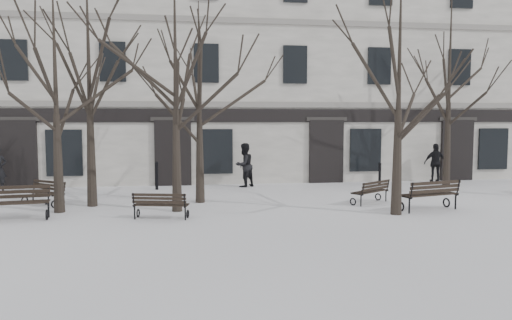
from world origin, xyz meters
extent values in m
plane|color=white|center=(0.00, 0.00, 0.00)|extent=(100.00, 100.00, 0.00)
cube|color=silver|center=(0.00, 13.00, 5.50)|extent=(40.00, 10.00, 11.00)
cube|color=gray|center=(0.00, 7.97, 3.60)|extent=(40.00, 0.12, 0.25)
cube|color=gray|center=(0.00, 7.97, 7.30)|extent=(40.00, 0.12, 0.25)
cube|color=black|center=(0.00, 7.96, 3.10)|extent=(40.00, 0.10, 0.60)
cube|color=black|center=(-10.00, 7.94, 1.45)|extent=(1.60, 0.22, 2.90)
cube|color=#2D2B28|center=(-10.00, 7.90, 2.95)|extent=(1.90, 0.08, 0.18)
cube|color=black|center=(-8.10, 7.95, 1.50)|extent=(1.50, 0.14, 2.00)
cube|color=black|center=(-3.50, 7.94, 1.45)|extent=(1.60, 0.22, 2.90)
cube|color=#2D2B28|center=(-3.50, 7.90, 2.95)|extent=(1.90, 0.08, 0.18)
cube|color=black|center=(-1.60, 7.95, 1.50)|extent=(1.50, 0.14, 2.00)
cube|color=black|center=(3.50, 7.94, 1.45)|extent=(1.60, 0.22, 2.90)
cube|color=#2D2B28|center=(3.50, 7.90, 2.95)|extent=(1.90, 0.08, 0.18)
cube|color=black|center=(5.40, 7.95, 1.50)|extent=(1.50, 0.14, 2.00)
cube|color=black|center=(10.00, 7.94, 1.45)|extent=(1.60, 0.22, 2.90)
cube|color=#2D2B28|center=(10.00, 7.90, 2.95)|extent=(1.90, 0.08, 0.18)
cube|color=black|center=(11.90, 7.95, 1.50)|extent=(1.50, 0.14, 2.00)
cube|color=black|center=(-10.00, 7.95, 5.40)|extent=(1.10, 0.14, 1.70)
cube|color=black|center=(-6.00, 7.95, 5.40)|extent=(1.10, 0.14, 1.70)
cube|color=black|center=(-2.00, 7.95, 5.40)|extent=(1.10, 0.14, 1.70)
cube|color=black|center=(2.00, 7.95, 5.40)|extent=(1.10, 0.14, 1.70)
cube|color=black|center=(6.00, 7.95, 5.40)|extent=(1.10, 0.14, 1.70)
cube|color=black|center=(10.00, 7.95, 5.40)|extent=(1.10, 0.14, 1.70)
cone|color=black|center=(-6.96, 1.98, 1.55)|extent=(0.34, 0.34, 3.10)
cone|color=black|center=(-3.27, 1.64, 1.62)|extent=(0.34, 0.34, 3.25)
cone|color=black|center=(3.45, 0.10, 1.61)|extent=(0.34, 0.34, 3.23)
cone|color=black|center=(-6.13, 3.00, 1.73)|extent=(0.34, 0.34, 3.46)
cone|color=black|center=(-2.48, 3.25, 1.47)|extent=(0.34, 0.34, 2.94)
cone|color=black|center=(8.49, 6.15, 1.84)|extent=(0.34, 0.34, 3.68)
torus|color=black|center=(-7.03, 0.78, 0.16)|extent=(0.10, 0.33, 0.32)
cylinder|color=black|center=(-7.08, 1.17, 0.25)|extent=(0.06, 0.06, 0.50)
cube|color=black|center=(-7.05, 0.97, 0.50)|extent=(0.13, 0.61, 0.06)
cube|color=black|center=(-7.96, 0.61, 0.52)|extent=(1.99, 0.35, 0.04)
cube|color=black|center=(-7.98, 0.76, 0.52)|extent=(1.99, 0.35, 0.04)
cube|color=black|center=(-8.00, 0.92, 0.52)|extent=(1.99, 0.35, 0.04)
cube|color=black|center=(-8.02, 1.07, 0.52)|extent=(1.99, 0.35, 0.04)
cube|color=black|center=(-8.02, 1.12, 0.66)|extent=(1.98, 0.29, 0.10)
cube|color=black|center=(-8.03, 1.14, 0.80)|extent=(1.98, 0.29, 0.10)
cube|color=black|center=(-8.03, 1.16, 0.93)|extent=(1.98, 0.29, 0.10)
cylinder|color=black|center=(-7.09, 1.26, 0.72)|extent=(0.06, 0.16, 0.55)
torus|color=black|center=(-2.95, 0.47, 0.12)|extent=(0.10, 0.26, 0.26)
cylinder|color=black|center=(-3.02, 0.15, 0.20)|extent=(0.04, 0.04, 0.40)
cube|color=black|center=(-2.98, 0.31, 0.40)|extent=(0.16, 0.49, 0.04)
torus|color=black|center=(-4.42, 0.81, 0.12)|extent=(0.10, 0.26, 0.26)
cylinder|color=black|center=(-4.50, 0.50, 0.20)|extent=(0.04, 0.04, 0.40)
cube|color=black|center=(-4.46, 0.66, 0.40)|extent=(0.16, 0.49, 0.04)
cube|color=black|center=(-3.68, 0.67, 0.42)|extent=(1.58, 0.45, 0.03)
cube|color=black|center=(-3.71, 0.55, 0.42)|extent=(1.58, 0.45, 0.03)
cube|color=black|center=(-3.73, 0.43, 0.42)|extent=(1.58, 0.45, 0.03)
cube|color=black|center=(-3.76, 0.31, 0.42)|extent=(1.58, 0.45, 0.03)
cube|color=black|center=(-3.77, 0.28, 0.54)|extent=(1.57, 0.40, 0.08)
cube|color=black|center=(-3.78, 0.26, 0.64)|extent=(1.57, 0.40, 0.08)
cube|color=black|center=(-3.78, 0.24, 0.75)|extent=(1.57, 0.40, 0.08)
cylinder|color=black|center=(-3.04, 0.08, 0.58)|extent=(0.06, 0.13, 0.44)
cylinder|color=black|center=(-4.51, 0.43, 0.58)|extent=(0.06, 0.13, 0.44)
torus|color=black|center=(5.64, 1.04, 0.16)|extent=(0.13, 0.33, 0.32)
cylinder|color=black|center=(5.75, 0.65, 0.25)|extent=(0.06, 0.06, 0.50)
cube|color=black|center=(5.70, 0.85, 0.50)|extent=(0.21, 0.61, 0.06)
torus|color=black|center=(3.82, 0.56, 0.16)|extent=(0.13, 0.33, 0.32)
cylinder|color=black|center=(3.92, 0.18, 0.25)|extent=(0.06, 0.06, 0.50)
cube|color=black|center=(3.87, 0.37, 0.50)|extent=(0.21, 0.61, 0.06)
cube|color=black|center=(4.72, 0.84, 0.52)|extent=(1.96, 0.60, 0.04)
cube|color=black|center=(4.76, 0.69, 0.52)|extent=(1.96, 0.60, 0.04)
cube|color=black|center=(4.80, 0.54, 0.52)|extent=(1.96, 0.60, 0.04)
cube|color=black|center=(4.84, 0.39, 0.52)|extent=(1.96, 0.60, 0.04)
cube|color=black|center=(4.85, 0.35, 0.67)|extent=(1.95, 0.54, 0.10)
cube|color=black|center=(4.85, 0.33, 0.80)|extent=(1.95, 0.54, 0.10)
cube|color=black|center=(4.86, 0.30, 0.93)|extent=(1.95, 0.54, 0.10)
cylinder|color=black|center=(5.77, 0.57, 0.72)|extent=(0.08, 0.17, 0.55)
cylinder|color=black|center=(3.94, 0.09, 0.72)|extent=(0.08, 0.17, 0.55)
torus|color=black|center=(-8.54, 3.79, 0.13)|extent=(0.20, 0.24, 0.27)
cylinder|color=black|center=(-8.33, 4.05, 0.21)|extent=(0.05, 0.05, 0.42)
cube|color=black|center=(-8.44, 3.92, 0.42)|extent=(0.35, 0.43, 0.05)
torus|color=black|center=(-7.31, 2.81, 0.13)|extent=(0.20, 0.24, 0.27)
cylinder|color=black|center=(-7.10, 3.07, 0.21)|extent=(0.05, 0.05, 0.42)
cube|color=black|center=(-7.21, 2.94, 0.42)|extent=(0.35, 0.43, 0.05)
cube|color=black|center=(-7.95, 3.28, 0.43)|extent=(1.35, 1.10, 0.03)
cube|color=black|center=(-7.87, 3.38, 0.43)|extent=(1.35, 1.10, 0.03)
cube|color=black|center=(-7.79, 3.48, 0.43)|extent=(1.35, 1.10, 0.03)
cube|color=black|center=(-7.71, 3.58, 0.43)|extent=(1.35, 1.10, 0.03)
cube|color=black|center=(-7.68, 3.61, 0.55)|extent=(1.32, 1.06, 0.08)
cube|color=black|center=(-7.67, 3.62, 0.67)|extent=(1.32, 1.06, 0.08)
cube|color=black|center=(-7.66, 3.64, 0.78)|extent=(1.32, 1.06, 0.08)
cylinder|color=black|center=(-8.29, 4.11, 0.60)|extent=(0.11, 0.13, 0.46)
cylinder|color=black|center=(-7.06, 3.13, 0.60)|extent=(0.11, 0.13, 0.46)
torus|color=black|center=(3.93, 2.74, 0.13)|extent=(0.19, 0.24, 0.26)
cylinder|color=black|center=(4.12, 2.47, 0.20)|extent=(0.05, 0.05, 0.41)
cube|color=black|center=(4.03, 2.60, 0.41)|extent=(0.32, 0.43, 0.05)
torus|color=black|center=(2.67, 1.86, 0.13)|extent=(0.19, 0.24, 0.26)
cylinder|color=black|center=(2.86, 1.59, 0.20)|extent=(0.05, 0.05, 0.41)
cube|color=black|center=(2.77, 1.72, 0.41)|extent=(0.32, 0.43, 0.05)
cube|color=black|center=(3.28, 2.33, 0.43)|extent=(1.38, 1.00, 0.03)
cube|color=black|center=(3.36, 2.22, 0.43)|extent=(1.38, 1.00, 0.03)
cube|color=black|center=(3.43, 2.12, 0.43)|extent=(1.38, 1.00, 0.03)
cube|color=black|center=(3.50, 2.02, 0.43)|extent=(1.38, 1.00, 0.03)
cube|color=black|center=(3.52, 1.99, 0.54)|extent=(1.35, 0.96, 0.08)
cube|color=black|center=(3.53, 1.97, 0.65)|extent=(1.35, 0.96, 0.08)
cube|color=black|center=(3.54, 1.95, 0.76)|extent=(1.35, 0.96, 0.08)
cylinder|color=black|center=(4.16, 2.41, 0.59)|extent=(0.10, 0.13, 0.45)
cylinder|color=black|center=(2.90, 1.53, 0.59)|extent=(0.10, 0.13, 0.45)
cylinder|color=black|center=(-4.16, 6.70, 0.54)|extent=(0.13, 0.13, 1.09)
sphere|color=black|center=(-4.16, 6.70, 1.11)|extent=(0.15, 0.15, 0.15)
cylinder|color=black|center=(5.51, 6.44, 0.48)|extent=(0.12, 0.12, 0.96)
sphere|color=black|center=(5.51, 6.44, 0.98)|extent=(0.14, 0.14, 0.14)
imported|color=black|center=(-0.44, 7.03, 0.00)|extent=(1.18, 1.14, 1.91)
imported|color=black|center=(8.59, 7.28, 0.00)|extent=(1.13, 0.67, 1.81)
camera|label=1|loc=(-3.07, -14.36, 2.95)|focal=35.00mm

